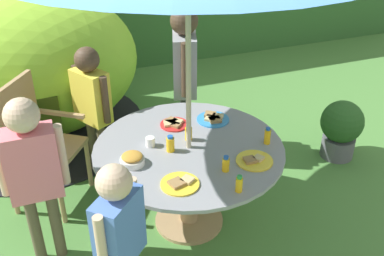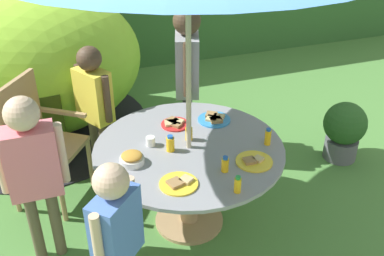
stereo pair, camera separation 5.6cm
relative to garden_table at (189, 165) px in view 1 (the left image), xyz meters
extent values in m
cube|color=#477A38|center=(0.00, 0.00, -0.55)|extent=(10.00, 10.00, 0.02)
cylinder|color=tan|center=(0.00, 0.00, -0.53)|extent=(0.53, 0.53, 0.03)
cylinder|color=tan|center=(0.00, 0.00, -0.21)|extent=(0.14, 0.14, 0.67)
cylinder|color=gray|center=(0.00, 0.00, 0.14)|extent=(1.36, 1.36, 0.03)
cylinder|color=#B7AD8C|center=(0.00, 0.00, 0.62)|extent=(0.04, 0.04, 2.34)
cylinder|color=tan|center=(-0.91, 0.33, -0.32)|extent=(0.04, 0.04, 0.45)
cylinder|color=tan|center=(-0.64, 0.73, -0.32)|extent=(0.04, 0.04, 0.45)
cylinder|color=tan|center=(-1.26, 0.57, -0.32)|extent=(0.04, 0.04, 0.45)
cylinder|color=tan|center=(-0.99, 0.97, -0.32)|extent=(0.04, 0.04, 0.45)
cube|color=tan|center=(-0.95, 0.65, -0.08)|extent=(0.67, 0.69, 0.04)
cube|color=tan|center=(-1.12, 0.77, 0.22)|extent=(0.32, 0.45, 0.55)
cube|color=tan|center=(-1.09, 0.45, 0.14)|extent=(0.40, 0.29, 0.03)
cube|color=tan|center=(-0.81, 0.85, 0.14)|extent=(0.40, 0.29, 0.03)
ellipsoid|color=#8CC633|center=(-1.02, 1.88, 0.20)|extent=(2.34, 1.87, 1.49)
cylinder|color=black|center=(-1.02, 1.88, -0.54)|extent=(2.44, 2.44, 0.01)
cube|color=#314511|center=(-1.10, 1.06, -0.13)|extent=(0.62, 0.09, 0.67)
cylinder|color=#595960|center=(1.63, 0.38, -0.44)|extent=(0.30, 0.30, 0.20)
sphere|color=#285623|center=(1.63, 0.38, -0.17)|extent=(0.39, 0.39, 0.39)
cylinder|color=#3F3F47|center=(0.34, 1.05, -0.23)|extent=(0.09, 0.09, 0.63)
cylinder|color=#3F3F47|center=(0.29, 0.90, -0.23)|extent=(0.09, 0.09, 0.63)
cube|color=#99999E|center=(0.31, 0.98, 0.35)|extent=(0.30, 0.41, 0.53)
cylinder|color=#4C3828|center=(0.38, 1.17, 0.38)|extent=(0.07, 0.07, 0.48)
cylinder|color=#4C3828|center=(0.25, 0.79, 0.38)|extent=(0.07, 0.07, 0.48)
sphere|color=#4C3828|center=(0.31, 0.98, 0.74)|extent=(0.24, 0.24, 0.24)
cylinder|color=brown|center=(-0.56, 0.96, -0.28)|extent=(0.07, 0.07, 0.54)
cylinder|color=brown|center=(-0.50, 0.85, -0.28)|extent=(0.07, 0.07, 0.54)
cube|color=yellow|center=(-0.53, 0.90, 0.22)|extent=(0.30, 0.35, 0.45)
cylinder|color=#4C3828|center=(-0.62, 1.05, 0.24)|extent=(0.06, 0.06, 0.41)
cylinder|color=#4C3828|center=(-0.44, 0.75, 0.24)|extent=(0.06, 0.06, 0.41)
sphere|color=#4C3828|center=(-0.53, 0.90, 0.55)|extent=(0.20, 0.20, 0.20)
cylinder|color=brown|center=(-1.12, 0.00, -0.26)|extent=(0.08, 0.08, 0.57)
cylinder|color=brown|center=(-0.98, 0.00, -0.26)|extent=(0.08, 0.08, 0.57)
cube|color=#EA727F|center=(-1.05, 0.00, 0.27)|extent=(0.33, 0.18, 0.48)
cylinder|color=#D8B293|center=(-1.23, 0.01, 0.29)|extent=(0.06, 0.06, 0.43)
cylinder|color=#D8B293|center=(-0.86, 0.00, 0.29)|extent=(0.06, 0.06, 0.43)
sphere|color=#D8B293|center=(-1.05, 0.00, 0.62)|extent=(0.22, 0.22, 0.22)
cube|color=#4C72C6|center=(-0.65, -0.67, 0.19)|extent=(0.32, 0.33, 0.44)
cylinder|color=#D8B293|center=(-0.76, -0.80, 0.21)|extent=(0.06, 0.06, 0.39)
cylinder|color=#D8B293|center=(-0.53, -0.55, 0.21)|extent=(0.06, 0.06, 0.39)
sphere|color=#D8B293|center=(-0.65, -0.67, 0.50)|extent=(0.19, 0.19, 0.19)
cylinder|color=white|center=(-0.42, -0.06, 0.18)|extent=(0.17, 0.17, 0.05)
ellipsoid|color=gold|center=(-0.42, -0.06, 0.22)|extent=(0.14, 0.14, 0.04)
cylinder|color=yellow|center=(0.36, -0.32, 0.16)|extent=(0.25, 0.25, 0.01)
cube|color=tan|center=(0.39, -0.32, 0.18)|extent=(0.08, 0.08, 0.02)
cube|color=#9E7547|center=(0.32, -0.32, 0.18)|extent=(0.08, 0.08, 0.02)
cylinder|color=#338CD8|center=(0.31, 0.30, 0.16)|extent=(0.25, 0.25, 0.01)
cube|color=tan|center=(0.35, 0.30, 0.18)|extent=(0.12, 0.12, 0.02)
cube|color=#9E7547|center=(0.31, 0.35, 0.18)|extent=(0.12, 0.12, 0.02)
cube|color=tan|center=(0.29, 0.29, 0.18)|extent=(0.11, 0.11, 0.02)
cube|color=#9E7547|center=(0.31, 0.26, 0.18)|extent=(0.10, 0.10, 0.02)
cylinder|color=yellow|center=(-0.20, -0.38, 0.16)|extent=(0.25, 0.25, 0.01)
cube|color=tan|center=(-0.15, -0.38, 0.18)|extent=(0.10, 0.10, 0.02)
cube|color=#9E7547|center=(-0.22, -0.39, 0.18)|extent=(0.11, 0.11, 0.02)
cylinder|color=red|center=(0.00, 0.33, 0.16)|extent=(0.22, 0.22, 0.01)
cube|color=tan|center=(0.02, 0.33, 0.18)|extent=(0.11, 0.11, 0.02)
cube|color=#9E7547|center=(-0.01, 0.36, 0.18)|extent=(0.11, 0.11, 0.02)
cube|color=tan|center=(-0.04, 0.33, 0.18)|extent=(0.10, 0.10, 0.02)
cube|color=#9E7547|center=(0.00, 0.29, 0.18)|extent=(0.09, 0.09, 0.02)
cylinder|color=yellow|center=(0.54, -0.15, 0.21)|extent=(0.05, 0.05, 0.11)
cylinder|color=blue|center=(0.54, -0.15, 0.27)|extent=(0.03, 0.03, 0.02)
cylinder|color=yellow|center=(-0.14, 0.00, 0.21)|extent=(0.06, 0.06, 0.10)
cylinder|color=blue|center=(-0.14, 0.00, 0.27)|extent=(0.04, 0.04, 0.02)
cylinder|color=yellow|center=(0.12, -0.57, 0.20)|extent=(0.04, 0.04, 0.10)
cylinder|color=green|center=(0.12, -0.57, 0.26)|extent=(0.03, 0.03, 0.02)
cylinder|color=yellow|center=(0.13, -0.35, 0.20)|extent=(0.05, 0.05, 0.09)
cylinder|color=blue|center=(0.13, -0.35, 0.26)|extent=(0.03, 0.03, 0.02)
cylinder|color=yellow|center=(0.03, 0.09, 0.20)|extent=(0.05, 0.05, 0.10)
cylinder|color=green|center=(0.03, 0.09, 0.26)|extent=(0.04, 0.04, 0.02)
cylinder|color=white|center=(-0.25, 0.11, 0.19)|extent=(0.07, 0.07, 0.07)
camera|label=1|loc=(-0.92, -2.56, 1.94)|focal=43.02mm
camera|label=2|loc=(-0.86, -2.58, 1.94)|focal=43.02mm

